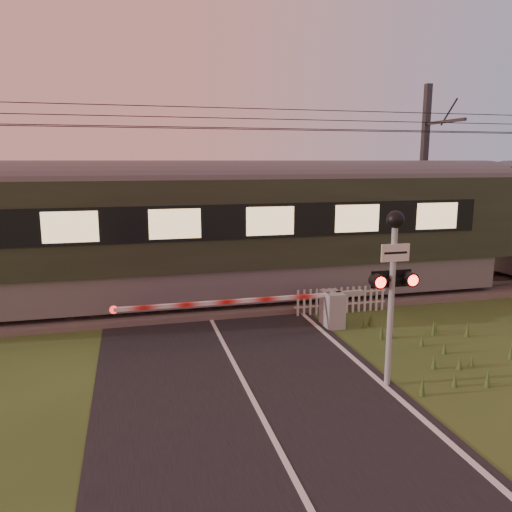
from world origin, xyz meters
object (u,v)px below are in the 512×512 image
object	(u,v)px
catenary_mast	(424,179)
boom_gate	(320,308)
train	(493,221)
crossing_signal	(393,268)
picket_fence	(341,300)

from	to	relation	value
catenary_mast	boom_gate	bearing A→B (deg)	-140.53
train	catenary_mast	bearing A→B (deg)	123.69
crossing_signal	catenary_mast	bearing A→B (deg)	54.91
train	boom_gate	bearing A→B (deg)	-159.24
picket_fence	catenary_mast	world-z (taller)	catenary_mast
boom_gate	crossing_signal	distance (m)	4.21
train	boom_gate	distance (m)	8.52
train	crossing_signal	size ratio (longest dim) A/B	12.57
picket_fence	crossing_signal	bearing A→B (deg)	-102.65
picket_fence	boom_gate	bearing A→B (deg)	-136.13
train	boom_gate	size ratio (longest dim) A/B	6.63
crossing_signal	catenary_mast	world-z (taller)	catenary_mast
catenary_mast	crossing_signal	bearing A→B (deg)	-125.09
crossing_signal	picket_fence	xyz separation A→B (m)	(1.08, 4.80, -2.07)
train	crossing_signal	distance (m)	10.25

